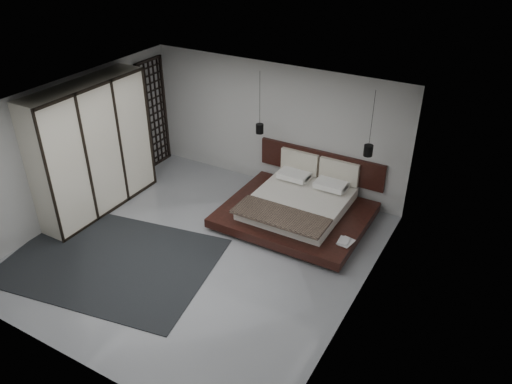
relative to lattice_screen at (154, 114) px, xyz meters
The scene contains 14 objects.
floor 4.05m from the lattice_screen, 39.71° to the right, with size 6.00×6.00×0.00m, color #919499.
ceiling 4.12m from the lattice_screen, 39.71° to the right, with size 6.00×6.00×0.00m, color white.
wall_back 3.00m from the lattice_screen, 10.56° to the left, with size 6.00×6.00×0.00m, color #B1B1AE.
wall_front 6.20m from the lattice_screen, 61.57° to the right, with size 6.00×6.00×0.00m, color #B1B1AE.
wall_left 2.45m from the lattice_screen, 91.17° to the right, with size 6.00×6.00×0.00m, color #B1B1AE.
wall_right 6.44m from the lattice_screen, 22.38° to the right, with size 6.00×6.00×0.00m, color #B1B1AE.
lattice_screen is the anchor object (origin of this frame).
bed 4.25m from the lattice_screen, ahead, with size 2.83×2.41×1.09m.
book_lower 5.49m from the lattice_screen, 12.92° to the right, with size 0.24×0.32×0.03m, color #99724C.
book_upper 5.47m from the lattice_screen, 13.28° to the right, with size 0.19×0.26×0.02m, color #99724C.
pendant_left 2.95m from the lattice_screen, ahead, with size 0.16×0.16×1.32m.
pendant_right 5.27m from the lattice_screen, ahead, with size 0.17×0.17×1.28m.
wardrobe 2.20m from the lattice_screen, 83.43° to the right, with size 0.65×2.76×2.71m.
rug 4.12m from the lattice_screen, 63.42° to the right, with size 3.67×2.62×0.02m, color black.
Camera 1 is at (4.64, -6.00, 5.67)m, focal length 35.00 mm.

